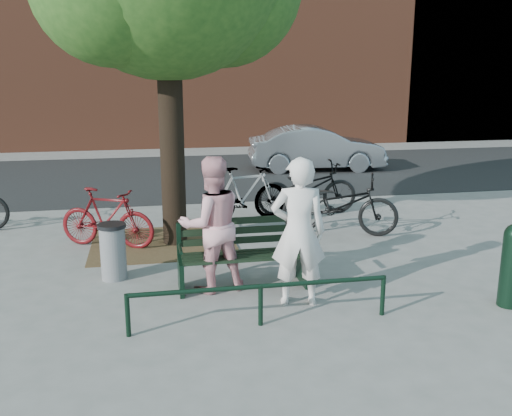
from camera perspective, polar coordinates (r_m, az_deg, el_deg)
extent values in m
plane|color=gray|center=(7.85, -1.29, -7.91)|extent=(90.00, 90.00, 0.00)
cube|color=brown|center=(9.83, -9.22, -3.49)|extent=(2.40, 2.00, 0.02)
cube|color=black|center=(16.00, -6.40, 3.32)|extent=(40.00, 7.00, 0.01)
cube|color=black|center=(7.69, -7.52, -6.73)|extent=(0.06, 0.52, 0.45)
cube|color=black|center=(7.76, -7.73, -3.06)|extent=(0.06, 0.06, 0.44)
cylinder|color=black|center=(7.46, -7.57, -4.08)|extent=(0.04, 0.36, 0.04)
cube|color=black|center=(7.95, 4.72, -5.95)|extent=(0.06, 0.52, 0.45)
cube|color=black|center=(8.02, 4.34, -2.42)|extent=(0.06, 0.06, 0.44)
cylinder|color=black|center=(7.73, 4.98, -3.37)|extent=(0.04, 0.36, 0.04)
cube|color=black|center=(7.70, -1.30, -4.80)|extent=(1.64, 0.46, 0.04)
cube|color=black|center=(7.83, -1.60, -2.26)|extent=(1.64, 0.03, 0.47)
cylinder|color=black|center=(6.56, -12.71, -10.43)|extent=(0.06, 0.06, 0.50)
cylinder|color=black|center=(6.67, 0.46, -9.67)|extent=(0.06, 0.06, 0.50)
cylinder|color=black|center=(7.09, 12.56, -8.53)|extent=(0.06, 0.06, 0.50)
cylinder|color=black|center=(6.58, 0.46, -7.84)|extent=(3.00, 0.06, 0.06)
cylinder|color=black|center=(9.45, -8.44, 7.57)|extent=(0.40, 0.40, 3.80)
imported|color=silver|center=(7.06, 4.26, -2.41)|extent=(0.75, 0.56, 1.88)
imported|color=pink|center=(7.52, -4.46, -1.66)|extent=(1.00, 0.84, 1.81)
cylinder|color=black|center=(7.79, 24.23, -5.75)|extent=(0.29, 0.29, 0.92)
cylinder|color=gray|center=(8.28, -14.09, -4.41)|extent=(0.36, 0.36, 0.75)
cylinder|color=black|center=(8.17, -14.25, -1.74)|extent=(0.39, 0.39, 0.05)
imported|color=#530B0E|center=(9.72, -14.68, -0.96)|extent=(1.71, 1.12, 1.00)
imported|color=black|center=(10.24, 8.36, 0.33)|extent=(2.19, 1.42, 1.08)
imported|color=gray|center=(11.00, -1.12, 1.41)|extent=(1.87, 0.94, 1.08)
imported|color=black|center=(11.59, 5.15, 1.99)|extent=(2.06, 0.73, 1.08)
imported|color=gray|center=(16.68, 6.06, 5.96)|extent=(3.99, 1.69, 1.28)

